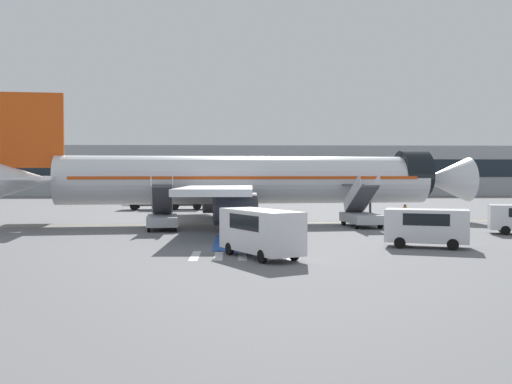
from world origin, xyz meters
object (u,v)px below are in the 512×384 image
at_px(fuel_tanker, 168,195).
at_px(ground_crew_1, 227,219).
at_px(service_van_2, 427,225).
at_px(ground_crew_0, 224,216).
at_px(airliner, 239,181).
at_px(ground_crew_2, 252,214).
at_px(terminal_building, 240,171).
at_px(baggage_cart, 276,229).
at_px(boarding_stairs_forward, 361,214).
at_px(service_van_1, 261,229).
at_px(ground_crew_3, 405,213).
at_px(boarding_stairs_aft, 162,216).

height_order(fuel_tanker, ground_crew_1, fuel_tanker).
height_order(service_van_2, ground_crew_0, service_van_2).
relative_size(airliner, service_van_2, 8.37).
xyz_separation_m(service_van_2, ground_crew_2, (-9.52, 13.09, -0.25)).
distance_m(fuel_tanker, terminal_building, 49.98).
bearing_deg(baggage_cart, airliner, -126.99).
xyz_separation_m(service_van_2, terminal_building, (-9.93, 85.85, 3.50)).
relative_size(fuel_tanker, baggage_cart, 3.43).
relative_size(airliner, ground_crew_0, 24.14).
distance_m(boarding_stairs_forward, service_van_1, 19.07).
bearing_deg(service_van_2, ground_crew_3, -171.48).
height_order(airliner, ground_crew_2, airliner).
bearing_deg(terminal_building, boarding_stairs_forward, -82.94).
bearing_deg(service_van_1, ground_crew_0, 69.90).
distance_m(airliner, baggage_cart, 8.89).
xyz_separation_m(boarding_stairs_aft, ground_crew_3, (19.14, 2.67, -0.01)).
bearing_deg(ground_crew_1, ground_crew_2, 113.73).
xyz_separation_m(boarding_stairs_forward, ground_crew_3, (3.76, 0.95, -0.01)).
height_order(boarding_stairs_aft, service_van_1, boarding_stairs_aft).
bearing_deg(boarding_stairs_aft, boarding_stairs_forward, 0.00).
xyz_separation_m(service_van_2, ground_crew_0, (-11.66, 11.76, -0.31)).
xyz_separation_m(airliner, boarding_stairs_aft, (-5.80, -5.22, -2.61)).
xyz_separation_m(airliner, baggage_cart, (2.58, -7.82, -3.36)).
bearing_deg(ground_crew_0, ground_crew_3, 53.44).
distance_m(airliner, ground_crew_1, 7.47).
height_order(baggage_cart, ground_crew_1, ground_crew_1).
bearing_deg(ground_crew_2, fuel_tanker, -86.52).
height_order(airliner, ground_crew_1, airliner).
xyz_separation_m(ground_crew_1, ground_crew_3, (14.29, 4.35, 0.08)).
bearing_deg(ground_crew_2, ground_crew_1, 41.75).
height_order(boarding_stairs_forward, boarding_stairs_aft, boarding_stairs_aft).
distance_m(service_van_2, ground_crew_0, 16.57).
distance_m(ground_crew_0, ground_crew_1, 1.98).
bearing_deg(ground_crew_3, ground_crew_1, 101.03).
relative_size(boarding_stairs_forward, service_van_2, 1.09).
distance_m(boarding_stairs_aft, ground_crew_1, 5.14).
bearing_deg(baggage_cart, boarding_stairs_forward, 156.37).
bearing_deg(service_van_2, boarding_stairs_aft, -105.28).
distance_m(boarding_stairs_forward, ground_crew_1, 11.06).
bearing_deg(boarding_stairs_aft, fuel_tanker, 89.10).
distance_m(boarding_stairs_aft, ground_crew_2, 6.98).
xyz_separation_m(boarding_stairs_aft, service_van_1, (6.73, -15.27, 0.40)).
bearing_deg(fuel_tanker, ground_crew_3, -140.08).
height_order(boarding_stairs_forward, ground_crew_2, boarding_stairs_forward).
distance_m(boarding_stairs_forward, ground_crew_3, 3.88).
distance_m(fuel_tanker, service_van_2, 41.24).
distance_m(ground_crew_1, terminal_building, 76.17).
bearing_deg(ground_crew_3, service_van_2, 162.81).
distance_m(service_van_1, ground_crew_0, 15.70).
xyz_separation_m(boarding_stairs_aft, ground_crew_0, (4.65, 0.29, -0.02)).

